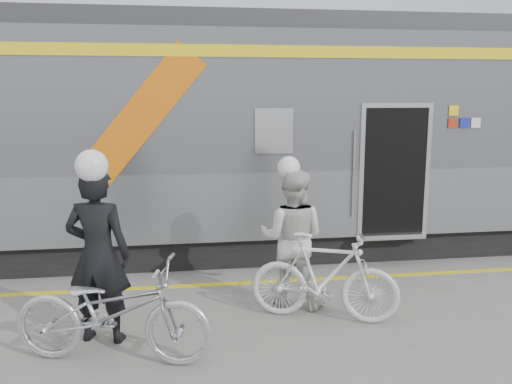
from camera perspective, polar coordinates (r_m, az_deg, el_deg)
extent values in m
plane|color=slate|center=(6.29, -2.89, -16.41)|extent=(90.00, 90.00, 0.00)
cube|color=black|center=(10.21, -0.79, -4.25)|extent=(24.00, 2.70, 0.50)
cube|color=#9EA0A5|center=(10.04, -0.80, 0.18)|extent=(24.00, 3.00, 1.10)
cube|color=slate|center=(9.88, -0.83, 9.64)|extent=(24.00, 3.00, 2.20)
cube|color=#38383A|center=(9.94, -0.85, 16.87)|extent=(24.00, 2.64, 0.30)
cube|color=yellow|center=(8.40, 0.56, 14.61)|extent=(24.00, 0.02, 0.18)
cube|color=orange|center=(8.30, -11.94, 7.88)|extent=(1.96, 0.01, 2.19)
cube|color=black|center=(8.43, 1.90, 6.43)|extent=(0.55, 0.02, 0.65)
cube|color=black|center=(9.27, 13.90, 2.15)|extent=(1.05, 0.45, 2.10)
cube|color=silver|center=(9.08, 14.40, 1.95)|extent=(1.20, 0.02, 2.25)
cylinder|color=silver|center=(8.81, 10.24, 1.87)|extent=(0.04, 0.04, 1.40)
cube|color=silver|center=(9.25, 14.20, -4.41)|extent=(1.05, 0.25, 0.06)
cube|color=yellow|center=(9.40, 20.09, 8.06)|extent=(0.16, 0.01, 0.16)
cube|color=#A52B12|center=(9.41, 20.01, 6.84)|extent=(0.16, 0.01, 0.16)
cube|color=#172497|center=(9.50, 21.08, 6.80)|extent=(0.16, 0.01, 0.16)
cube|color=silver|center=(9.60, 22.13, 6.76)|extent=(0.16, 0.01, 0.16)
cube|color=silver|center=(8.68, 4.46, -1.49)|extent=(0.22, 0.01, 0.22)
cube|color=yellow|center=(8.26, -4.35, -9.67)|extent=(24.00, 0.12, 0.01)
imported|color=black|center=(6.43, -16.28, -6.40)|extent=(0.84, 0.66, 2.04)
imported|color=#B5B8BE|center=(6.05, -14.84, -12.05)|extent=(2.26, 1.25, 1.12)
imported|color=beige|center=(7.24, 3.82, -4.88)|extent=(1.10, 0.99, 1.86)
imported|color=silver|center=(6.91, 7.21, -8.88)|extent=(1.93, 1.19, 1.13)
sphere|color=white|center=(6.20, -16.84, 4.26)|extent=(0.35, 0.35, 0.35)
sphere|color=white|center=(7.04, 3.92, 3.61)|extent=(0.30, 0.30, 0.30)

